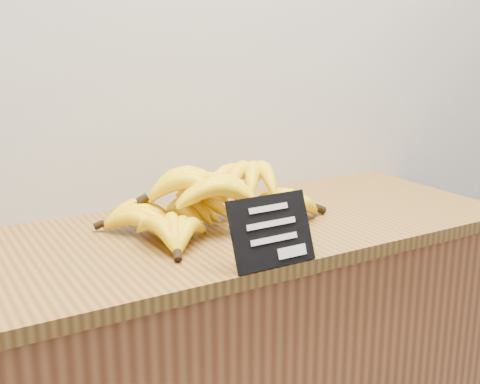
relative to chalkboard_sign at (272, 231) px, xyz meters
name	(u,v)px	position (x,y,z in m)	size (l,w,h in m)	color
counter_top	(229,231)	(0.04, 0.24, -0.08)	(1.33, 0.54, 0.03)	olive
chalkboard_sign	(272,231)	(0.00, 0.00, 0.00)	(0.17, 0.01, 0.14)	black
banana_pile	(215,201)	(0.01, 0.25, 0.00)	(0.52, 0.35, 0.12)	yellow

